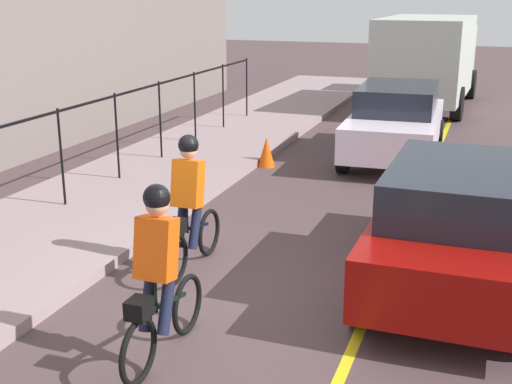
% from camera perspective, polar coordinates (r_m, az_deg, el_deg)
% --- Properties ---
extents(ground_plane, '(80.00, 80.00, 0.00)m').
position_cam_1_polar(ground_plane, '(8.44, -1.38, -8.30)').
color(ground_plane, '#4B393B').
extents(lane_line_centre, '(36.00, 0.12, 0.01)m').
position_cam_1_polar(lane_line_centre, '(8.06, 9.47, -9.78)').
color(lane_line_centre, yellow).
rests_on(lane_line_centre, ground).
extents(sidewalk, '(40.00, 3.20, 0.15)m').
position_cam_1_polar(sidewalk, '(10.04, -19.89, -4.68)').
color(sidewalk, gray).
rests_on(sidewalk, ground).
extents(iron_fence, '(19.12, 0.04, 1.60)m').
position_cam_1_polar(iron_fence, '(10.68, -18.88, 3.69)').
color(iron_fence, black).
rests_on(iron_fence, sidewalk).
extents(cyclist_lead, '(1.71, 0.36, 1.83)m').
position_cam_1_polar(cyclist_lead, '(6.65, -8.21, -7.00)').
color(cyclist_lead, black).
rests_on(cyclist_lead, ground).
extents(cyclist_follow, '(1.71, 0.36, 1.83)m').
position_cam_1_polar(cyclist_follow, '(8.72, -5.65, -1.10)').
color(cyclist_follow, black).
rests_on(cyclist_follow, ground).
extents(patrol_sedan, '(4.42, 1.97, 1.58)m').
position_cam_1_polar(patrol_sedan, '(8.67, 16.51, -2.43)').
color(patrol_sedan, maroon).
rests_on(patrol_sedan, ground).
extents(parked_sedan_rear, '(4.47, 2.06, 1.58)m').
position_cam_1_polar(parked_sedan_rear, '(15.05, 11.69, 5.87)').
color(parked_sedan_rear, white).
rests_on(parked_sedan_rear, ground).
extents(box_truck_background, '(6.79, 2.73, 2.78)m').
position_cam_1_polar(box_truck_background, '(21.80, 14.33, 10.90)').
color(box_truck_background, '#B5BDB3').
rests_on(box_truck_background, ground).
extents(traffic_cone_near, '(0.36, 0.36, 0.63)m').
position_cam_1_polar(traffic_cone_near, '(14.13, 0.89, 3.41)').
color(traffic_cone_near, '#E6510A').
rests_on(traffic_cone_near, ground).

